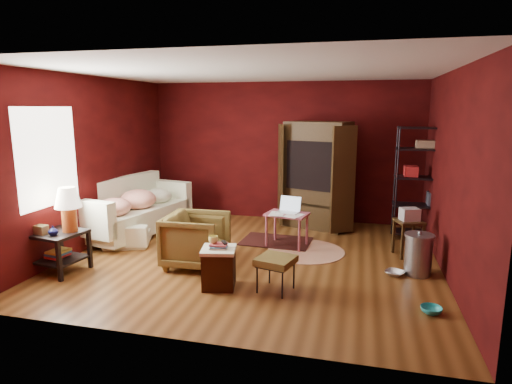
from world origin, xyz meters
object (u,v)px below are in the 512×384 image
armchair (196,237)px  tv_armoire (316,173)px  hamper (219,267)px  wire_shelving (425,179)px  side_table (64,222)px  laptop_desk (287,217)px  sofa (133,215)px

armchair → tv_armoire: 2.99m
hamper → wire_shelving: bearing=45.5°
armchair → hamper: armchair is taller
armchair → side_table: (-1.71, -0.64, 0.30)m
side_table → laptop_desk: bearing=33.0°
sofa → armchair: (1.70, -1.20, 0.07)m
hamper → wire_shelving: size_ratio=0.30×
hamper → tv_armoire: (0.89, 3.18, 0.79)m
sofa → laptop_desk: 2.84m
side_table → tv_armoire: 4.50m
laptop_desk → sofa: bearing=-168.5°
armchair → tv_armoire: (1.46, 2.53, 0.63)m
sofa → wire_shelving: 5.21m
sofa → tv_armoire: 3.50m
hamper → tv_armoire: bearing=74.3°
sofa → wire_shelving: (5.06, 1.00, 0.72)m
wire_shelving → tv_armoire: bearing=169.1°
armchair → laptop_desk: size_ratio=1.04×
armchair → hamper: (0.57, -0.65, -0.16)m
hamper → laptop_desk: size_ratio=0.73×
hamper → sofa: bearing=140.9°
tv_armoire → wire_shelving: 1.93m
sofa → hamper: (2.27, -1.85, -0.09)m
hamper → laptop_desk: (0.57, 1.85, 0.24)m
laptop_desk → wire_shelving: size_ratio=0.42×
hamper → side_table: bearing=179.8°
laptop_desk → wire_shelving: bearing=35.3°
side_table → wire_shelving: 5.82m
tv_armoire → wire_shelving: tv_armoire is taller
armchair → side_table: 1.85m
hamper → tv_armoire: 3.39m
armchair → hamper: 0.88m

